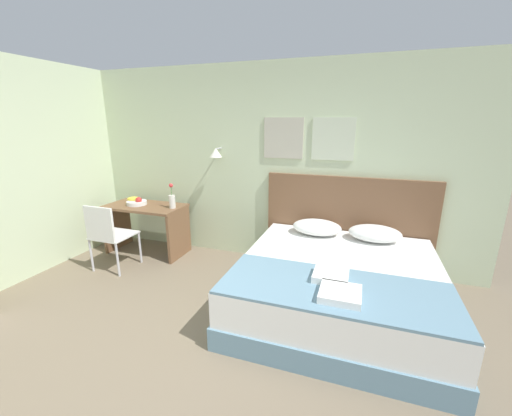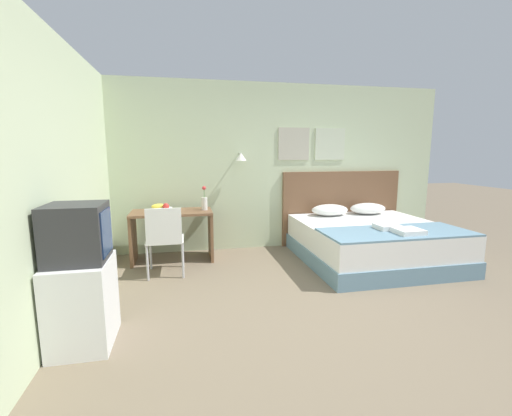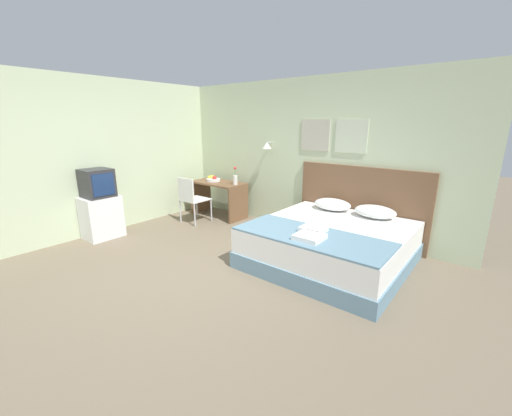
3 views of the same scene
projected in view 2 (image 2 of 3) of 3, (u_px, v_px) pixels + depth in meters
ground_plane at (339, 317)px, 3.30m from camera, size 24.00×24.00×0.00m
wall_back at (273, 167)px, 5.58m from camera, size 5.83×0.31×2.65m
wall_left at (18, 189)px, 2.35m from camera, size 0.06×5.56×2.65m
bed at (372, 242)px, 4.97m from camera, size 1.98×1.98×0.55m
headboard at (341, 208)px, 5.89m from camera, size 2.10×0.06×1.24m
pillow_left at (330, 210)px, 5.54m from camera, size 0.60×0.41×0.18m
pillow_right at (368, 209)px, 5.68m from camera, size 0.60×0.41×0.18m
throw_blanket at (397, 232)px, 4.36m from camera, size 1.92×0.79×0.02m
folded_towel_near_foot at (388, 227)px, 4.48m from camera, size 0.30×0.27×0.06m
folded_towel_mid_bed at (408, 231)px, 4.24m from camera, size 0.32×0.31×0.06m
desk at (172, 226)px, 4.96m from camera, size 1.14×0.60×0.73m
desk_chair at (165, 236)px, 4.30m from camera, size 0.47×0.47×0.90m
fruit_bowl at (162, 209)px, 4.89m from camera, size 0.30×0.28×0.12m
flower_vase at (204, 202)px, 5.01m from camera, size 0.09×0.09×0.35m
tv_stand at (83, 303)px, 2.80m from camera, size 0.45×0.57×0.71m
television at (77, 233)px, 2.70m from camera, size 0.44×0.44×0.46m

